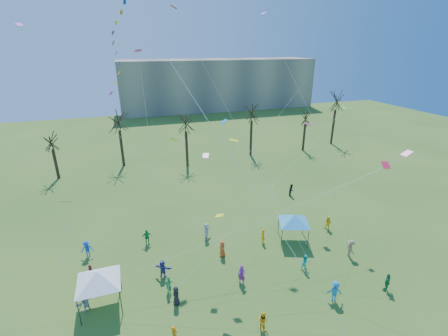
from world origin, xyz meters
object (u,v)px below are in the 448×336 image
object	(u,v)px
distant_building	(218,84)
canopy_tent_blue	(294,219)
big_box_kite	(122,41)
canopy_tent_white	(98,277)

from	to	relation	value
distant_building	canopy_tent_blue	xyz separation A→B (m)	(-14.00, -72.46, -4.92)
distant_building	big_box_kite	xyz separation A→B (m)	(-28.96, -74.30, 11.91)
canopy_tent_white	canopy_tent_blue	xyz separation A→B (m)	(18.68, 3.27, -0.27)
big_box_kite	canopy_tent_white	size ratio (longest dim) A/B	6.12
distant_building	canopy_tent_white	bearing A→B (deg)	-113.34
big_box_kite	canopy_tent_blue	bearing A→B (deg)	6.99
distant_building	canopy_tent_blue	bearing A→B (deg)	-100.94
big_box_kite	distant_building	bearing A→B (deg)	68.70
big_box_kite	canopy_tent_white	bearing A→B (deg)	-158.94
big_box_kite	canopy_tent_white	xyz separation A→B (m)	(-3.72, -1.43, -16.57)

